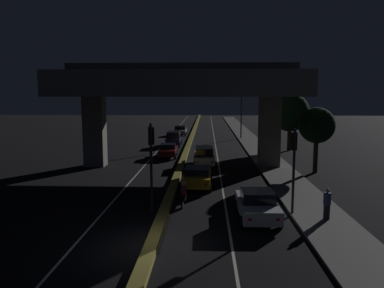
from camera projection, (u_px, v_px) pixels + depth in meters
The scene contains 19 objects.
ground_plane at pixel (153, 246), 15.82m from camera, with size 200.00×200.00×0.00m, color black.
lane_line_left_inner at pixel (165, 142), 50.62m from camera, with size 0.12×126.00×0.00m, color beige.
lane_line_right_inner at pixel (215, 142), 50.35m from camera, with size 0.12×126.00×0.00m, color beige.
median_divider at pixel (190, 141), 50.47m from camera, with size 0.56×126.00×0.29m, color olive.
sidewalk_right at pixel (258, 149), 43.22m from camera, with size 2.98×126.00×0.12m, color #5B5956.
elevated_overpass at pixel (181, 88), 32.42m from camera, with size 20.21×11.18×9.08m.
traffic_light_left_of_median at pixel (151, 152), 19.85m from camera, with size 0.30×0.49×4.87m.
traffic_light_right_of_median at pixel (294, 156), 19.57m from camera, with size 0.30×0.49×4.62m.
street_lamp at pixel (240, 103), 53.68m from camera, with size 2.14×0.32×8.90m.
car_white_lead at pixel (257, 205), 19.17m from camera, with size 2.06×4.20×1.51m.
car_taxi_yellow_second at pixel (197, 176), 25.82m from camera, with size 2.10×4.33×1.43m.
car_white_third at pixel (204, 156), 33.72m from camera, with size 2.00×4.42×1.67m.
car_dark_red_lead_oncoming at pixel (168, 150), 38.20m from camera, with size 1.96×4.02×1.36m.
car_dark_blue_second_oncoming at pixel (174, 139), 46.62m from camera, with size 1.88×4.15×1.77m.
car_silver_third_oncoming at pixel (180, 130), 58.75m from camera, with size 2.07×4.14×1.46m.
motorcycle_black_filtering_near at pixel (184, 195), 21.58m from camera, with size 0.34×1.85×1.40m.
pedestrian_on_sidewalk at pixel (327, 204), 18.74m from camera, with size 0.37×0.37×1.58m.
roadside_tree_kerbside_near at pixel (317, 126), 30.16m from camera, with size 2.92×2.92×5.36m.
roadside_tree_kerbside_mid at pixel (290, 112), 42.14m from camera, with size 4.34×4.34×6.54m.
Camera 1 is at (2.27, -15.04, 6.37)m, focal length 35.00 mm.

